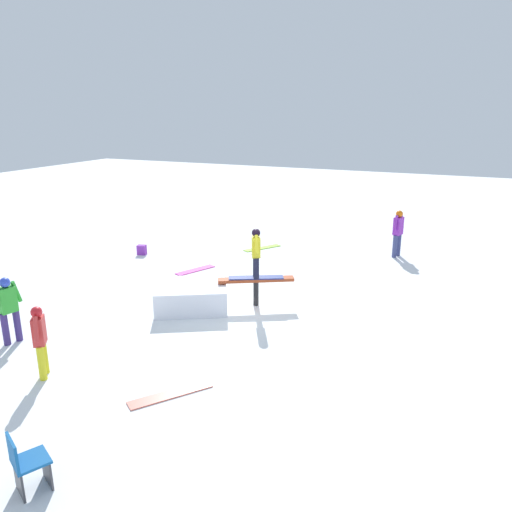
# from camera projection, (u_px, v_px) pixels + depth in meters

# --- Properties ---
(ground_plane) EXTENTS (60.00, 60.00, 0.00)m
(ground_plane) POSITION_uv_depth(u_px,v_px,m) (256.00, 305.00, 13.15)
(ground_plane) COLOR white
(rail_feature) EXTENTS (1.86, 1.21, 0.75)m
(rail_feature) POSITION_uv_depth(u_px,v_px,m) (256.00, 283.00, 12.97)
(rail_feature) COLOR black
(rail_feature) RESTS_ON ground
(snow_kicker_ramp) EXTENTS (2.31, 2.19, 0.63)m
(snow_kicker_ramp) POSITION_uv_depth(u_px,v_px,m) (191.00, 296.00, 12.90)
(snow_kicker_ramp) COLOR white
(snow_kicker_ramp) RESTS_ON ground
(main_rider_on_rail) EXTENTS (1.39, 0.90, 1.32)m
(main_rider_on_rail) POSITION_uv_depth(u_px,v_px,m) (256.00, 254.00, 12.75)
(main_rider_on_rail) COLOR navy
(main_rider_on_rail) RESTS_ON rail_feature
(bystander_purple) EXTENTS (0.33, 0.68, 1.63)m
(bystander_purple) POSITION_uv_depth(u_px,v_px,m) (398.00, 231.00, 17.19)
(bystander_purple) COLOR #3C4478
(bystander_purple) RESTS_ON ground
(bystander_green) EXTENTS (0.29, 0.64, 1.52)m
(bystander_green) POSITION_uv_depth(u_px,v_px,m) (8.00, 307.00, 10.81)
(bystander_green) COLOR navy
(bystander_green) RESTS_ON ground
(bystander_red) EXTENTS (0.43, 0.54, 1.45)m
(bystander_red) POSITION_uv_depth(u_px,v_px,m) (40.00, 338.00, 9.44)
(bystander_red) COLOR yellow
(bystander_red) RESTS_ON ground
(loose_snowboard_lime) EXTENTS (1.05, 1.41, 0.02)m
(loose_snowboard_lime) POSITION_uv_depth(u_px,v_px,m) (262.00, 248.00, 18.44)
(loose_snowboard_lime) COLOR #8CCD27
(loose_snowboard_lime) RESTS_ON ground
(loose_snowboard_coral) EXTENTS (1.15, 1.41, 0.02)m
(loose_snowboard_coral) POSITION_uv_depth(u_px,v_px,m) (171.00, 394.00, 9.03)
(loose_snowboard_coral) COLOR #DE6B58
(loose_snowboard_coral) RESTS_ON ground
(loose_snowboard_magenta) EXTENTS (0.81, 1.38, 0.02)m
(loose_snowboard_magenta) POSITION_uv_depth(u_px,v_px,m) (195.00, 270.00, 15.93)
(loose_snowboard_magenta) COLOR #C52A97
(loose_snowboard_magenta) RESTS_ON ground
(folding_chair) EXTENTS (0.59, 0.59, 0.88)m
(folding_chair) POSITION_uv_depth(u_px,v_px,m) (27.00, 465.00, 6.66)
(folding_chair) COLOR #3F3F44
(folding_chair) RESTS_ON ground
(backpack_on_snow) EXTENTS (0.35, 0.29, 0.34)m
(backpack_on_snow) POSITION_uv_depth(u_px,v_px,m) (142.00, 250.00, 17.62)
(backpack_on_snow) COLOR purple
(backpack_on_snow) RESTS_ON ground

